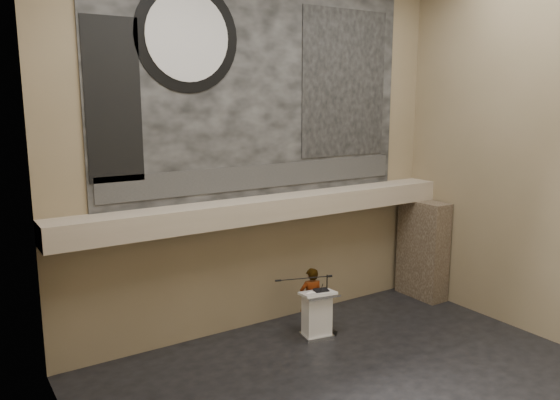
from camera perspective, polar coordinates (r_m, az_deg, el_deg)
floor at (r=10.96m, az=9.65°, el=-19.42°), size 10.00×10.00×0.00m
wall_back at (r=12.77m, az=-1.95°, el=5.20°), size 10.00×0.02×8.50m
wall_left at (r=7.18m, az=-20.13°, el=0.23°), size 0.02×8.00×8.50m
wall_right at (r=13.48m, az=26.20°, el=4.40°), size 0.02×8.00×8.50m
soffit at (r=12.62m, az=-0.98°, el=-0.83°), size 10.00×0.80×0.50m
sprinkler_left at (r=11.89m, az=-7.42°, el=-3.02°), size 0.04×0.04×0.06m
sprinkler_right at (r=13.72m, az=5.89°, el=-1.15°), size 0.04×0.04×0.06m
banner at (r=12.68m, az=-1.92°, el=11.72°), size 8.00×0.05×5.00m
banner_text_strip at (r=12.78m, az=-1.77°, el=2.49°), size 7.76×0.02×0.55m
banner_clock_rim at (r=11.89m, az=-9.64°, el=16.48°), size 2.30×0.02×2.30m
banner_clock_face at (r=11.87m, az=-9.60°, el=16.49°), size 1.84×0.02×1.84m
banner_building_print at (r=14.04m, az=6.78°, el=11.96°), size 2.60×0.02×3.60m
banner_brick_print at (r=11.28m, az=-17.02°, el=9.87°), size 1.10×0.02×3.20m
stone_pier at (r=15.58m, az=14.69°, el=-5.00°), size 0.60×1.40×2.70m
lectern at (r=12.85m, az=3.87°, el=-11.83°), size 0.85×0.67×1.14m
binder at (r=12.69m, az=4.33°, el=-9.40°), size 0.37×0.33×0.04m
papers at (r=12.53m, az=3.54°, el=-9.74°), size 0.29×0.34×0.00m
speaker_person at (r=13.13m, az=3.27°, el=-10.31°), size 0.64×0.51×1.54m
mic_stand at (r=13.16m, az=4.67°, el=-12.88°), size 1.44×0.66×1.44m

